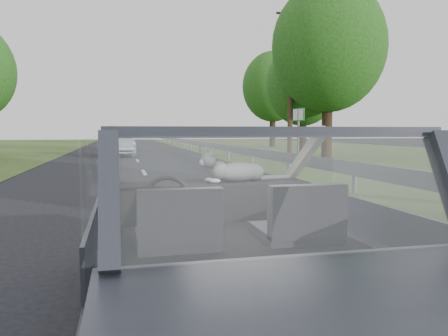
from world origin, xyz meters
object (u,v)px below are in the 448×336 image
subject_car (230,231)px  utility_pole (291,79)px  cat (238,171)px  highway_sign (298,135)px  other_car (116,143)px

subject_car → utility_pole: 20.77m
cat → highway_sign: bearing=50.4°
utility_pole → cat: bearing=-113.1°
subject_car → cat: subject_car is taller
other_car → utility_pole: 10.32m
cat → utility_pole: size_ratio=0.07×
subject_car → highway_sign: bearing=65.6°
subject_car → highway_sign: size_ratio=1.62×
cat → highway_sign: 17.21m
subject_car → other_car: size_ratio=0.92×
subject_car → other_car: bearing=92.7°
subject_car → cat: (0.22, 0.62, 0.37)m
cat → utility_pole: (7.77, 18.25, 3.05)m
cat → other_car: bearing=78.3°
highway_sign → utility_pole: bearing=69.5°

